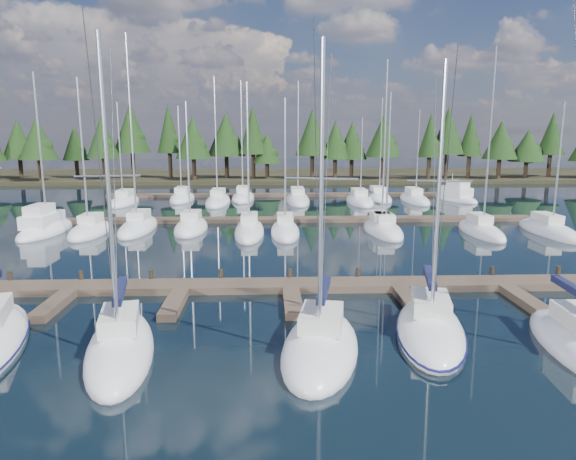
{
  "coord_description": "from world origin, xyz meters",
  "views": [
    {
      "loc": [
        -1.18,
        -9.83,
        8.76
      ],
      "look_at": [
        0.02,
        22.0,
        2.62
      ],
      "focal_mm": 32.0,
      "sensor_mm": 36.0,
      "label": 1
    }
  ],
  "objects_px": {
    "main_dock": "(291,289)",
    "motor_yacht_left": "(43,228)",
    "front_sailboat_4": "(430,329)",
    "motor_yacht_right": "(455,197)",
    "front_sailboat_2": "(120,348)",
    "front_sailboat_3": "(320,346)"
  },
  "relations": [
    {
      "from": "main_dock",
      "to": "front_sailboat_4",
      "type": "relative_size",
      "value": 3.57
    },
    {
      "from": "front_sailboat_4",
      "to": "motor_yacht_right",
      "type": "bearing_deg",
      "value": 68.79
    },
    {
      "from": "front_sailboat_3",
      "to": "motor_yacht_left",
      "type": "bearing_deg",
      "value": 130.47
    },
    {
      "from": "motor_yacht_left",
      "to": "motor_yacht_right",
      "type": "bearing_deg",
      "value": 24.88
    },
    {
      "from": "front_sailboat_4",
      "to": "motor_yacht_right",
      "type": "height_order",
      "value": "front_sailboat_4"
    },
    {
      "from": "main_dock",
      "to": "front_sailboat_4",
      "type": "distance_m",
      "value": 8.57
    },
    {
      "from": "front_sailboat_2",
      "to": "front_sailboat_3",
      "type": "xyz_separation_m",
      "value": [
        7.98,
        -0.13,
        -0.01
      ]
    },
    {
      "from": "main_dock",
      "to": "motor_yacht_left",
      "type": "bearing_deg",
      "value": 140.01
    },
    {
      "from": "motor_yacht_left",
      "to": "main_dock",
      "type": "bearing_deg",
      "value": -39.99
    },
    {
      "from": "front_sailboat_2",
      "to": "motor_yacht_right",
      "type": "height_order",
      "value": "front_sailboat_2"
    },
    {
      "from": "front_sailboat_3",
      "to": "motor_yacht_left",
      "type": "distance_m",
      "value": 33.48
    },
    {
      "from": "front_sailboat_2",
      "to": "motor_yacht_right",
      "type": "bearing_deg",
      "value": 56.63
    },
    {
      "from": "front_sailboat_3",
      "to": "motor_yacht_right",
      "type": "xyz_separation_m",
      "value": [
        22.1,
        45.79,
        0.18
      ]
    },
    {
      "from": "main_dock",
      "to": "motor_yacht_right",
      "type": "relative_size",
      "value": 5.05
    },
    {
      "from": "motor_yacht_left",
      "to": "motor_yacht_right",
      "type": "xyz_separation_m",
      "value": [
        43.83,
        20.32,
        -0.01
      ]
    },
    {
      "from": "main_dock",
      "to": "front_sailboat_2",
      "type": "height_order",
      "value": "front_sailboat_2"
    },
    {
      "from": "main_dock",
      "to": "front_sailboat_3",
      "type": "bearing_deg",
      "value": -83.9
    },
    {
      "from": "front_sailboat_2",
      "to": "front_sailboat_3",
      "type": "bearing_deg",
      "value": -0.96
    },
    {
      "from": "front_sailboat_2",
      "to": "motor_yacht_left",
      "type": "relative_size",
      "value": 1.54
    },
    {
      "from": "front_sailboat_3",
      "to": "front_sailboat_4",
      "type": "height_order",
      "value": "front_sailboat_3"
    },
    {
      "from": "front_sailboat_3",
      "to": "front_sailboat_4",
      "type": "distance_m",
      "value": 5.24
    },
    {
      "from": "front_sailboat_4",
      "to": "motor_yacht_left",
      "type": "distance_m",
      "value": 35.78
    }
  ]
}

